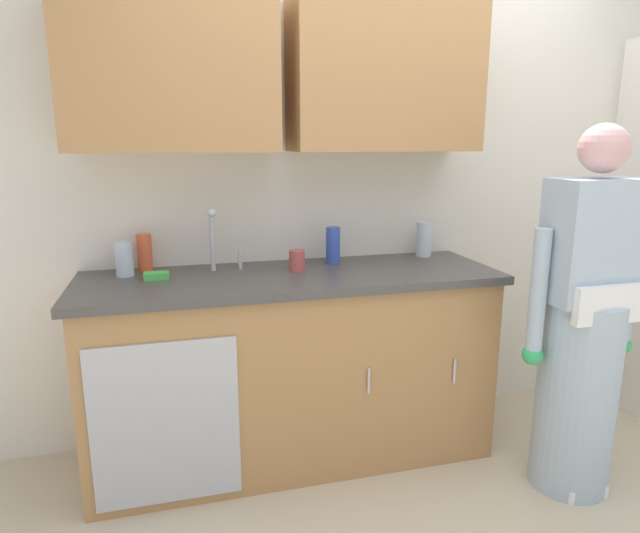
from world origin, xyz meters
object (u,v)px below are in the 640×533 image
object	(u,v)px
person_at_sink	(582,342)
bottle_soap	(145,253)
sink	(225,280)
bottle_water_tall	(124,259)
sponge	(157,276)
bottle_dish_liquid	(333,245)
cup_by_sink	(297,260)
bottle_cleaner_spray	(424,239)

from	to	relation	value
person_at_sink	bottle_soap	xyz separation A→B (m)	(-1.84, 0.80, 0.34)
sink	bottle_water_tall	size ratio (longest dim) A/B	3.10
bottle_soap	sponge	world-z (taller)	bottle_soap
bottle_soap	bottle_water_tall	distance (m)	0.11
bottle_dish_liquid	bottle_water_tall	xyz separation A→B (m)	(-1.00, -0.01, -0.01)
sink	cup_by_sink	world-z (taller)	sink
sponge	bottle_cleaner_spray	bearing A→B (deg)	6.21
bottle_dish_liquid	cup_by_sink	world-z (taller)	bottle_dish_liquid
person_at_sink	cup_by_sink	distance (m)	1.33
sink	bottle_cleaner_spray	xyz separation A→B (m)	(1.09, 0.20, 0.11)
person_at_sink	bottle_soap	world-z (taller)	person_at_sink
bottle_soap	bottle_water_tall	size ratio (longest dim) A/B	1.11
bottle_soap	bottle_cleaner_spray	xyz separation A→B (m)	(1.44, -0.02, 0.00)
sink	bottle_dish_liquid	xyz separation A→B (m)	(0.56, 0.15, 0.11)
bottle_soap	bottle_dish_liquid	bearing A→B (deg)	-4.09
sink	person_at_sink	xyz separation A→B (m)	(1.48, -0.58, -0.23)
cup_by_sink	sponge	world-z (taller)	cup_by_sink
cup_by_sink	sponge	size ratio (longest dim) A/B	0.90
bottle_dish_liquid	sponge	xyz separation A→B (m)	(-0.86, -0.10, -0.08)
person_at_sink	sponge	distance (m)	1.91
bottle_cleaner_spray	bottle_water_tall	world-z (taller)	bottle_cleaner_spray
bottle_soap	cup_by_sink	size ratio (longest dim) A/B	1.81
bottle_cleaner_spray	bottle_water_tall	distance (m)	1.53
bottle_water_tall	sponge	bearing A→B (deg)	-33.73
bottle_dish_liquid	bottle_cleaner_spray	world-z (taller)	bottle_dish_liquid
sponge	person_at_sink	bearing A→B (deg)	-19.41
cup_by_sink	sponge	bearing A→B (deg)	179.64
person_at_sink	bottle_water_tall	distance (m)	2.08
cup_by_sink	sink	bearing A→B (deg)	-173.39
bottle_dish_liquid	bottle_cleaner_spray	size ratio (longest dim) A/B	1.01
bottle_water_tall	sponge	size ratio (longest dim) A/B	1.47
bottle_soap	cup_by_sink	distance (m)	0.72
bottle_water_tall	bottle_soap	bearing A→B (deg)	40.03
person_at_sink	sponge	size ratio (longest dim) A/B	14.73
person_at_sink	bottle_soap	bearing A→B (deg)	156.58
person_at_sink	cup_by_sink	world-z (taller)	person_at_sink
bottle_water_tall	sink	bearing A→B (deg)	-17.50
person_at_sink	bottle_dish_liquid	world-z (taller)	person_at_sink
bottle_cleaner_spray	person_at_sink	bearing A→B (deg)	-63.04
cup_by_sink	person_at_sink	bearing A→B (deg)	-28.83
bottle_soap	person_at_sink	bearing A→B (deg)	-23.42
person_at_sink	bottle_dish_liquid	bearing A→B (deg)	141.62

